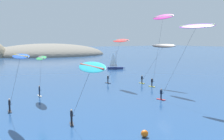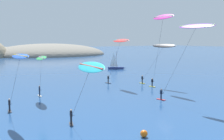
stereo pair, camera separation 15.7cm
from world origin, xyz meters
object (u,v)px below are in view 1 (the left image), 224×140
kitesurfer_red (120,44)px  kitesurfer_blue (19,62)px  kitesurfer_magenta (162,22)px  kitesurfer_cyan (90,72)px  sailboat_near (116,67)px  marker_buoy (145,134)px  kitesurfer_black (162,49)px  kitesurfer_purple (193,33)px  kitesurfer_green (41,61)px

kitesurfer_red → kitesurfer_blue: (-23.13, -12.92, -1.55)m
kitesurfer_blue → kitesurfer_magenta: kitesurfer_magenta is taller
kitesurfer_cyan → kitesurfer_magenta: size_ratio=0.68×
sailboat_near → kitesurfer_magenta: kitesurfer_magenta is taller
kitesurfer_magenta → marker_buoy: size_ratio=19.76×
kitesurfer_black → kitesurfer_purple: kitesurfer_purple is taller
kitesurfer_green → kitesurfer_blue: kitesurfer_blue is taller
kitesurfer_purple → marker_buoy: bearing=-156.9°
kitesurfer_green → marker_buoy: bearing=-85.2°
kitesurfer_cyan → kitesurfer_blue: kitesurfer_blue is taller
kitesurfer_black → kitesurfer_magenta: (-1.96, -1.97, 4.98)m
kitesurfer_blue → marker_buoy: 15.59m
sailboat_near → marker_buoy: (-33.20, -51.12, -0.29)m
kitesurfer_cyan → kitesurfer_green: bearing=81.7°
sailboat_near → kitesurfer_green: kitesurfer_green is taller
kitesurfer_red → marker_buoy: size_ratio=13.38×
kitesurfer_black → kitesurfer_blue: size_ratio=0.98×
kitesurfer_green → kitesurfer_purple: size_ratio=0.59×
kitesurfer_black → kitesurfer_purple: (-8.27, -14.21, 2.72)m
kitesurfer_black → kitesurfer_green: 23.76m
kitesurfer_blue → kitesurfer_purple: size_ratio=0.81×
sailboat_near → kitesurfer_purple: size_ratio=0.50×
sailboat_near → kitesurfer_black: 33.81m
kitesurfer_blue → kitesurfer_purple: (21.60, -5.93, 3.33)m
kitesurfer_red → sailboat_near: bearing=55.6°
kitesurfer_magenta → kitesurfer_green: bearing=170.4°
sailboat_near → kitesurfer_black: size_ratio=0.64×
kitesurfer_blue → kitesurfer_magenta: 29.16m
kitesurfer_cyan → marker_buoy: (4.66, -2.20, -5.98)m
sailboat_near → kitesurfer_blue: kitesurfer_blue is taller
kitesurfer_black → kitesurfer_blue: kitesurfer_black is taller
kitesurfer_cyan → kitesurfer_purple: size_ratio=0.82×
sailboat_near → kitesurfer_blue: 57.36m
kitesurfer_purple → kitesurfer_green: bearing=134.1°
kitesurfer_red → kitesurfer_purple: size_ratio=0.82×
kitesurfer_purple → kitesurfer_cyan: bearing=-168.9°
kitesurfer_black → kitesurfer_red: bearing=145.4°
sailboat_near → kitesurfer_black: kitesurfer_black is taller
kitesurfer_green → kitesurfer_magenta: 22.92m
kitesurfer_black → kitesurfer_magenta: 5.70m
kitesurfer_cyan → kitesurfer_black: size_ratio=1.04×
sailboat_near → marker_buoy: size_ratio=8.14×
kitesurfer_black → kitesurfer_magenta: size_ratio=0.65×
kitesurfer_green → marker_buoy: (1.82, -21.68, -5.59)m
kitesurfer_blue → kitesurfer_purple: bearing=-15.4°
kitesurfer_green → kitesurfer_blue: 11.77m
kitesurfer_black → kitesurfer_purple: size_ratio=0.79×
kitesurfer_cyan → kitesurfer_green: 19.70m
kitesurfer_purple → kitesurfer_magenta: (6.31, 12.24, 2.26)m
kitesurfer_cyan → kitesurfer_blue: size_ratio=1.02×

